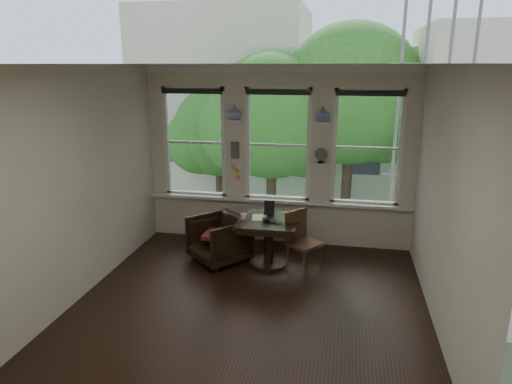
% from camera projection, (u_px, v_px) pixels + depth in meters
% --- Properties ---
extents(ground, '(4.50, 4.50, 0.00)m').
position_uv_depth(ground, '(251.00, 302.00, 5.96)').
color(ground, black).
rests_on(ground, ground).
extents(ceiling, '(4.50, 4.50, 0.00)m').
position_uv_depth(ceiling, '(250.00, 64.00, 5.16)').
color(ceiling, silver).
rests_on(ceiling, ground).
extents(wall_back, '(4.50, 0.00, 4.50)m').
position_uv_depth(wall_back, '(278.00, 157.00, 7.69)').
color(wall_back, beige).
rests_on(wall_back, ground).
extents(wall_front, '(4.50, 0.00, 4.50)m').
position_uv_depth(wall_front, '(189.00, 270.00, 3.43)').
color(wall_front, beige).
rests_on(wall_front, ground).
extents(wall_left, '(0.00, 4.50, 4.50)m').
position_uv_depth(wall_left, '(83.00, 183.00, 5.98)').
color(wall_left, beige).
rests_on(wall_left, ground).
extents(wall_right, '(0.00, 4.50, 4.50)m').
position_uv_depth(wall_right, '(446.00, 202.00, 5.14)').
color(wall_right, beige).
rests_on(wall_right, ground).
extents(window_left, '(1.10, 0.12, 1.90)m').
position_uv_depth(window_left, '(195.00, 142.00, 7.90)').
color(window_left, white).
rests_on(window_left, ground).
extents(window_center, '(1.10, 0.12, 1.90)m').
position_uv_depth(window_center, '(278.00, 145.00, 7.63)').
color(window_center, white).
rests_on(window_center, ground).
extents(window_right, '(1.10, 0.12, 1.90)m').
position_uv_depth(window_right, '(367.00, 148.00, 7.36)').
color(window_right, white).
rests_on(window_right, ground).
extents(shelf_left, '(0.26, 0.16, 0.03)m').
position_uv_depth(shelf_left, '(234.00, 121.00, 7.57)').
color(shelf_left, white).
rests_on(shelf_left, ground).
extents(shelf_right, '(0.26, 0.16, 0.03)m').
position_uv_depth(shelf_right, '(322.00, 123.00, 7.30)').
color(shelf_right, white).
rests_on(shelf_right, ground).
extents(intercom, '(0.14, 0.06, 0.28)m').
position_uv_depth(intercom, '(235.00, 150.00, 7.73)').
color(intercom, '#59544F').
rests_on(intercom, ground).
extents(sticky_notes, '(0.16, 0.01, 0.24)m').
position_uv_depth(sticky_notes, '(235.00, 170.00, 7.83)').
color(sticky_notes, pink).
rests_on(sticky_notes, ground).
extents(desk_fan, '(0.20, 0.20, 0.24)m').
position_uv_depth(desk_fan, '(321.00, 158.00, 7.43)').
color(desk_fan, '#59544F').
rests_on(desk_fan, ground).
extents(vase_left, '(0.24, 0.24, 0.25)m').
position_uv_depth(vase_left, '(234.00, 112.00, 7.53)').
color(vase_left, white).
rests_on(vase_left, shelf_left).
extents(vase_right, '(0.24, 0.24, 0.25)m').
position_uv_depth(vase_right, '(323.00, 114.00, 7.26)').
color(vase_right, white).
rests_on(vase_right, shelf_right).
extents(table, '(0.90, 0.90, 0.75)m').
position_uv_depth(table, '(269.00, 243.00, 6.95)').
color(table, black).
rests_on(table, ground).
extents(armchair_left, '(1.11, 1.12, 0.73)m').
position_uv_depth(armchair_left, '(219.00, 239.00, 7.11)').
color(armchair_left, black).
rests_on(armchair_left, ground).
extents(cushion_red, '(0.45, 0.45, 0.06)m').
position_uv_depth(cushion_red, '(219.00, 234.00, 7.09)').
color(cushion_red, maroon).
rests_on(cushion_red, armchair_left).
extents(side_chair_right, '(0.59, 0.59, 0.92)m').
position_uv_depth(side_chair_right, '(304.00, 243.00, 6.71)').
color(side_chair_right, '#402C16').
rests_on(side_chair_right, ground).
extents(laptop, '(0.36, 0.30, 0.02)m').
position_uv_depth(laptop, '(270.00, 222.00, 6.71)').
color(laptop, black).
rests_on(laptop, table).
extents(mug, '(0.11, 0.11, 0.09)m').
position_uv_depth(mug, '(244.00, 217.00, 6.83)').
color(mug, white).
rests_on(mug, table).
extents(drinking_glass, '(0.14, 0.14, 0.09)m').
position_uv_depth(drinking_glass, '(266.00, 219.00, 6.72)').
color(drinking_glass, white).
rests_on(drinking_glass, table).
extents(tablet, '(0.17, 0.10, 0.22)m').
position_uv_depth(tablet, '(269.00, 208.00, 7.06)').
color(tablet, black).
rests_on(tablet, table).
extents(papers, '(0.27, 0.33, 0.00)m').
position_uv_depth(papers, '(259.00, 217.00, 6.94)').
color(papers, silver).
rests_on(papers, table).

